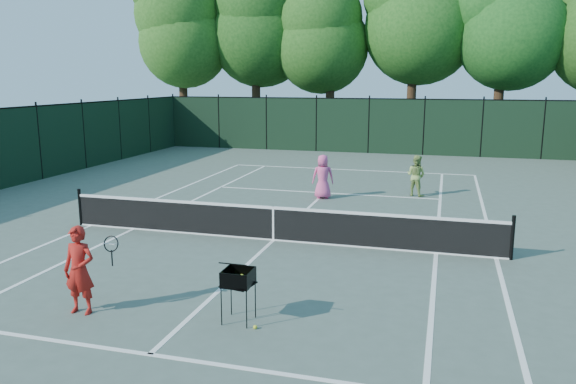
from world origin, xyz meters
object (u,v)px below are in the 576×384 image
(player_pink, at_px, (323,177))
(ball_hopper, at_px, (238,278))
(coach, at_px, (80,270))
(player_green, at_px, (416,175))
(loose_ball_midcourt, at_px, (255,327))

(player_pink, height_order, ball_hopper, player_pink)
(coach, height_order, player_green, coach)
(coach, bearing_deg, player_green, 64.03)
(player_green, bearing_deg, player_pink, 48.74)
(ball_hopper, bearing_deg, player_pink, 104.94)
(player_green, xyz_separation_m, loose_ball_midcourt, (-1.97, -11.92, -0.70))
(coach, bearing_deg, loose_ball_midcourt, 0.82)
(coach, distance_m, loose_ball_midcourt, 3.32)
(player_pink, height_order, player_green, player_pink)
(player_pink, xyz_separation_m, loose_ball_midcourt, (1.14, -10.58, -0.74))
(player_green, bearing_deg, coach, 92.21)
(player_pink, distance_m, player_green, 3.39)
(player_pink, height_order, loose_ball_midcourt, player_pink)
(loose_ball_midcourt, bearing_deg, player_green, 80.61)
(ball_hopper, bearing_deg, loose_ball_midcourt, -19.08)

